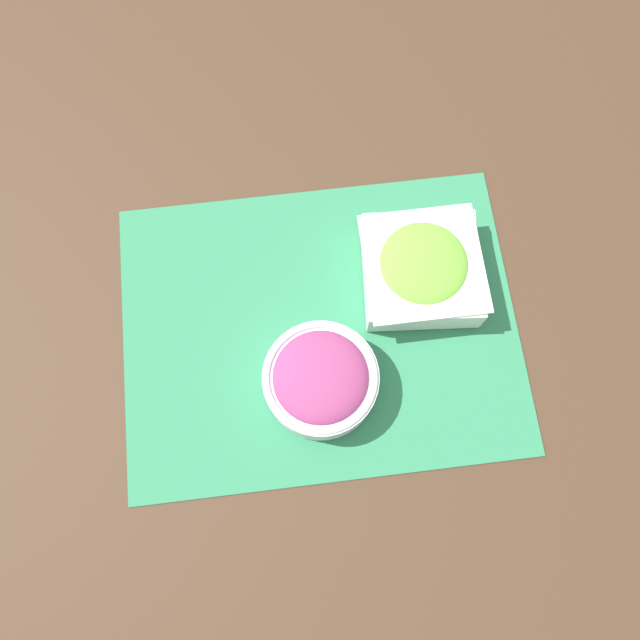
# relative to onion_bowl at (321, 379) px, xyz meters

# --- Properties ---
(ground_plane) EXTENTS (3.00, 3.00, 0.00)m
(ground_plane) POSITION_rel_onion_bowl_xyz_m (-0.01, -0.08, -0.04)
(ground_plane) COLOR #422D1E
(placemat) EXTENTS (0.52, 0.40, 0.00)m
(placemat) POSITION_rel_onion_bowl_xyz_m (-0.01, -0.08, -0.04)
(placemat) COLOR #2D7A51
(placemat) RESTS_ON ground_plane
(onion_bowl) EXTENTS (0.14, 0.14, 0.07)m
(onion_bowl) POSITION_rel_onion_bowl_xyz_m (0.00, 0.00, 0.00)
(onion_bowl) COLOR silver
(onion_bowl) RESTS_ON placemat
(lettuce_bowl) EXTENTS (0.16, 0.16, 0.06)m
(lettuce_bowl) POSITION_rel_onion_bowl_xyz_m (-0.15, -0.13, -0.00)
(lettuce_bowl) COLOR white
(lettuce_bowl) RESTS_ON placemat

